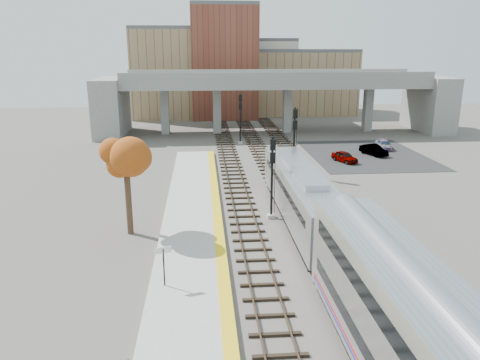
{
  "coord_description": "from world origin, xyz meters",
  "views": [
    {
      "loc": [
        -6.38,
        -27.65,
        12.97
      ],
      "look_at": [
        -3.37,
        9.0,
        2.5
      ],
      "focal_mm": 35.0,
      "sensor_mm": 36.0,
      "label": 1
    }
  ],
  "objects_px": {
    "car_a": "(345,157)",
    "car_c": "(384,145)",
    "tree": "(126,162)",
    "car_b": "(374,150)",
    "signal_mast_near": "(272,180)",
    "signal_mast_mid": "(294,143)",
    "signal_mast_far": "(240,120)",
    "locomotive": "(301,194)"
  },
  "relations": [
    {
      "from": "signal_mast_mid",
      "to": "signal_mast_near",
      "type": "bearing_deg",
      "value": -108.55
    },
    {
      "from": "car_a",
      "to": "car_b",
      "type": "relative_size",
      "value": 0.91
    },
    {
      "from": "tree",
      "to": "car_a",
      "type": "xyz_separation_m",
      "value": [
        21.84,
        19.99,
        -4.69
      ]
    },
    {
      "from": "tree",
      "to": "car_c",
      "type": "bearing_deg",
      "value": 42.4
    },
    {
      "from": "signal_mast_mid",
      "to": "signal_mast_far",
      "type": "distance_m",
      "value": 17.88
    },
    {
      "from": "car_a",
      "to": "car_b",
      "type": "bearing_deg",
      "value": 11.41
    },
    {
      "from": "tree",
      "to": "car_c",
      "type": "xyz_separation_m",
      "value": [
        29.16,
        26.63,
        -4.73
      ]
    },
    {
      "from": "signal_mast_mid",
      "to": "car_b",
      "type": "xyz_separation_m",
      "value": [
        11.8,
        8.69,
        -2.86
      ]
    },
    {
      "from": "locomotive",
      "to": "signal_mast_near",
      "type": "relative_size",
      "value": 2.94
    },
    {
      "from": "locomotive",
      "to": "car_b",
      "type": "relative_size",
      "value": 4.78
    },
    {
      "from": "signal_mast_mid",
      "to": "tree",
      "type": "xyz_separation_m",
      "value": [
        -14.69,
        -14.48,
        1.78
      ]
    },
    {
      "from": "tree",
      "to": "car_b",
      "type": "xyz_separation_m",
      "value": [
        26.49,
        23.18,
        -4.64
      ]
    },
    {
      "from": "signal_mast_near",
      "to": "car_b",
      "type": "height_order",
      "value": "signal_mast_near"
    },
    {
      "from": "signal_mast_near",
      "to": "car_b",
      "type": "relative_size",
      "value": 1.63
    },
    {
      "from": "signal_mast_mid",
      "to": "signal_mast_far",
      "type": "xyz_separation_m",
      "value": [
        -4.1,
        17.4,
        -0.18
      ]
    },
    {
      "from": "signal_mast_far",
      "to": "car_a",
      "type": "distance_m",
      "value": 16.6
    },
    {
      "from": "signal_mast_far",
      "to": "car_c",
      "type": "xyz_separation_m",
      "value": [
        18.57,
        -5.26,
        -2.77
      ]
    },
    {
      "from": "tree",
      "to": "car_c",
      "type": "height_order",
      "value": "tree"
    },
    {
      "from": "locomotive",
      "to": "tree",
      "type": "xyz_separation_m",
      "value": [
        -12.69,
        -1.15,
        3.06
      ]
    },
    {
      "from": "car_a",
      "to": "car_c",
      "type": "xyz_separation_m",
      "value": [
        7.32,
        6.64,
        -0.05
      ]
    },
    {
      "from": "locomotive",
      "to": "signal_mast_mid",
      "type": "xyz_separation_m",
      "value": [
        2.0,
        13.34,
        1.28
      ]
    },
    {
      "from": "locomotive",
      "to": "signal_mast_mid",
      "type": "height_order",
      "value": "signal_mast_mid"
    },
    {
      "from": "signal_mast_near",
      "to": "car_c",
      "type": "relative_size",
      "value": 1.66
    },
    {
      "from": "car_a",
      "to": "car_c",
      "type": "bearing_deg",
      "value": 19.14
    },
    {
      "from": "signal_mast_far",
      "to": "tree",
      "type": "bearing_deg",
      "value": -108.37
    },
    {
      "from": "signal_mast_far",
      "to": "car_b",
      "type": "relative_size",
      "value": 1.73
    },
    {
      "from": "locomotive",
      "to": "tree",
      "type": "distance_m",
      "value": 13.1
    },
    {
      "from": "car_b",
      "to": "signal_mast_mid",
      "type": "bearing_deg",
      "value": -164.92
    },
    {
      "from": "locomotive",
      "to": "tree",
      "type": "bearing_deg",
      "value": -174.83
    },
    {
      "from": "signal_mast_mid",
      "to": "car_b",
      "type": "relative_size",
      "value": 1.79
    },
    {
      "from": "signal_mast_far",
      "to": "tree",
      "type": "distance_m",
      "value": 33.66
    },
    {
      "from": "locomotive",
      "to": "car_a",
      "type": "relative_size",
      "value": 5.28
    },
    {
      "from": "signal_mast_near",
      "to": "tree",
      "type": "bearing_deg",
      "value": -167.94
    },
    {
      "from": "signal_mast_near",
      "to": "signal_mast_mid",
      "type": "distance_m",
      "value": 12.9
    },
    {
      "from": "signal_mast_far",
      "to": "car_c",
      "type": "distance_m",
      "value": 19.5
    },
    {
      "from": "signal_mast_near",
      "to": "signal_mast_far",
      "type": "height_order",
      "value": "signal_mast_far"
    },
    {
      "from": "locomotive",
      "to": "car_c",
      "type": "bearing_deg",
      "value": 57.12
    },
    {
      "from": "car_a",
      "to": "signal_mast_far",
      "type": "bearing_deg",
      "value": 110.31
    },
    {
      "from": "signal_mast_far",
      "to": "car_c",
      "type": "bearing_deg",
      "value": -15.81
    },
    {
      "from": "signal_mast_far",
      "to": "tree",
      "type": "height_order",
      "value": "tree"
    },
    {
      "from": "signal_mast_near",
      "to": "car_a",
      "type": "relative_size",
      "value": 1.8
    },
    {
      "from": "signal_mast_near",
      "to": "tree",
      "type": "height_order",
      "value": "tree"
    }
  ]
}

